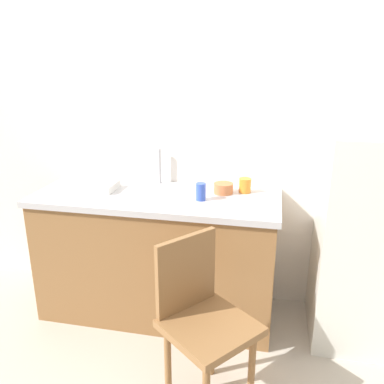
{
  "coord_description": "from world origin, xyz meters",
  "views": [
    {
      "loc": [
        0.56,
        -1.7,
        1.71
      ],
      "look_at": [
        0.07,
        0.6,
        0.92
      ],
      "focal_mm": 37.11,
      "sensor_mm": 36.0,
      "label": 1
    }
  ],
  "objects_px": {
    "cup_blue": "(201,192)",
    "cup_orange": "(245,185)",
    "terracotta_bowl": "(223,188)",
    "dish_tray": "(96,186)",
    "chair": "(202,316)",
    "refrigerator": "(366,241)"
  },
  "relations": [
    {
      "from": "chair",
      "to": "terracotta_bowl",
      "type": "relative_size",
      "value": 7.07
    },
    {
      "from": "dish_tray",
      "to": "cup_orange",
      "type": "bearing_deg",
      "value": 8.18
    },
    {
      "from": "terracotta_bowl",
      "to": "cup_blue",
      "type": "distance_m",
      "value": 0.2
    },
    {
      "from": "dish_tray",
      "to": "refrigerator",
      "type": "bearing_deg",
      "value": -0.18
    },
    {
      "from": "dish_tray",
      "to": "terracotta_bowl",
      "type": "relative_size",
      "value": 2.23
    },
    {
      "from": "terracotta_bowl",
      "to": "cup_orange",
      "type": "distance_m",
      "value": 0.14
    },
    {
      "from": "terracotta_bowl",
      "to": "dish_tray",
      "type": "bearing_deg",
      "value": -173.52
    },
    {
      "from": "cup_blue",
      "to": "cup_orange",
      "type": "xyz_separation_m",
      "value": [
        0.26,
        0.21,
        -0.01
      ]
    },
    {
      "from": "refrigerator",
      "to": "cup_orange",
      "type": "xyz_separation_m",
      "value": [
        -0.76,
        0.15,
        0.26
      ]
    },
    {
      "from": "terracotta_bowl",
      "to": "cup_orange",
      "type": "relative_size",
      "value": 1.32
    },
    {
      "from": "chair",
      "to": "terracotta_bowl",
      "type": "height_order",
      "value": "terracotta_bowl"
    },
    {
      "from": "terracotta_bowl",
      "to": "cup_orange",
      "type": "xyz_separation_m",
      "value": [
        0.14,
        0.05,
        0.01
      ]
    },
    {
      "from": "refrigerator",
      "to": "terracotta_bowl",
      "type": "height_order",
      "value": "refrigerator"
    },
    {
      "from": "chair",
      "to": "cup_orange",
      "type": "distance_m",
      "value": 0.98
    },
    {
      "from": "dish_tray",
      "to": "chair",
      "type": "bearing_deg",
      "value": -39.85
    },
    {
      "from": "cup_blue",
      "to": "refrigerator",
      "type": "bearing_deg",
      "value": 3.39
    },
    {
      "from": "chair",
      "to": "dish_tray",
      "type": "distance_m",
      "value": 1.2
    },
    {
      "from": "cup_blue",
      "to": "cup_orange",
      "type": "distance_m",
      "value": 0.33
    },
    {
      "from": "dish_tray",
      "to": "cup_blue",
      "type": "distance_m",
      "value": 0.74
    },
    {
      "from": "dish_tray",
      "to": "cup_orange",
      "type": "height_order",
      "value": "cup_orange"
    },
    {
      "from": "terracotta_bowl",
      "to": "chair",
      "type": "bearing_deg",
      "value": -89.16
    },
    {
      "from": "dish_tray",
      "to": "terracotta_bowl",
      "type": "bearing_deg",
      "value": 6.48
    }
  ]
}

